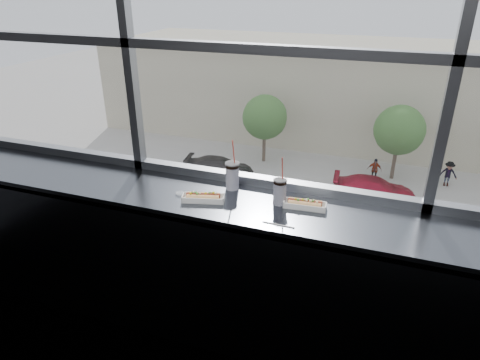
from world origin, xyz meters
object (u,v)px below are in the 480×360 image
(tree_center, at_px, (399,130))
(wrapper, at_px, (181,193))
(car_far_b, at_px, (375,186))
(car_near_a, at_px, (87,199))
(car_near_c, at_px, (354,249))
(car_near_b, at_px, (196,220))
(tree_left, at_px, (265,117))
(soda_cup_left, at_px, (232,174))
(pedestrian_b, at_px, (375,167))
(car_far_a, at_px, (220,164))
(loose_straw, at_px, (278,225))
(hotdog_tray_left, at_px, (203,197))
(soda_cup_right, at_px, (280,190))
(hotdog_tray_right, at_px, (305,204))
(pedestrian_c, at_px, (449,171))

(tree_center, bearing_deg, wrapper, -94.45)
(car_far_b, relative_size, car_near_a, 0.92)
(car_far_b, bearing_deg, car_near_c, 172.62)
(car_near_c, bearing_deg, car_near_a, 92.30)
(car_near_b, distance_m, tree_left, 12.26)
(soda_cup_left, relative_size, car_near_c, 0.05)
(car_near_b, xyz_separation_m, tree_center, (10.14, 12.00, 2.56))
(car_far_b, distance_m, car_near_c, 8.02)
(car_near_a, height_order, pedestrian_b, car_near_a)
(soda_cup_left, distance_m, car_far_a, 28.42)
(pedestrian_b, distance_m, tree_center, 3.08)
(loose_straw, height_order, tree_left, loose_straw)
(hotdog_tray_left, bearing_deg, soda_cup_right, 0.74)
(car_near_b, bearing_deg, soda_cup_left, -149.12)
(hotdog_tray_right, distance_m, tree_left, 30.63)
(car_far_a, relative_size, pedestrian_c, 2.64)
(hotdog_tray_left, relative_size, wrapper, 3.03)
(wrapper, relative_size, pedestrian_b, 0.05)
(wrapper, bearing_deg, pedestrian_c, 78.26)
(tree_left, bearing_deg, hotdog_tray_left, -74.68)
(car_far_a, relative_size, pedestrian_b, 2.86)
(soda_cup_right, bearing_deg, car_near_a, 134.46)
(hotdog_tray_right, bearing_deg, loose_straw, -116.21)
(car_far_b, xyz_separation_m, pedestrian_c, (4.75, 3.97, 0.06))
(car_far_a, bearing_deg, soda_cup_right, -164.21)
(wrapper, bearing_deg, soda_cup_left, 35.13)
(hotdog_tray_right, xyz_separation_m, wrapper, (-0.80, -0.10, -0.01))
(car_near_c, distance_m, pedestrian_b, 11.15)
(tree_left, bearing_deg, car_far_a, -118.68)
(hotdog_tray_left, distance_m, tree_center, 29.63)
(soda_cup_left, relative_size, loose_straw, 1.86)
(wrapper, bearing_deg, loose_straw, -12.68)
(soda_cup_right, xyz_separation_m, tree_left, (-8.23, 28.22, -8.52))
(pedestrian_c, bearing_deg, car_near_a, -150.50)
(pedestrian_b, xyz_separation_m, pedestrian_c, (4.92, 0.82, 0.09))
(hotdog_tray_left, distance_m, hotdog_tray_right, 0.64)
(soda_cup_left, distance_m, soda_cup_right, 0.37)
(car_near_a, xyz_separation_m, pedestrian_c, (21.16, 11.97, -0.03))
(car_near_a, distance_m, pedestrian_b, 19.69)
(tree_left, bearing_deg, car_near_c, -55.57)
(soda_cup_right, height_order, pedestrian_c, soda_cup_right)
(soda_cup_left, xyz_separation_m, tree_left, (-7.88, 28.12, -8.53))
(loose_straw, xyz_separation_m, pedestrian_c, (5.18, 28.44, -10.96))
(hotdog_tray_left, distance_m, pedestrian_c, 30.90)
(hotdog_tray_right, relative_size, soda_cup_left, 0.75)
(soda_cup_left, bearing_deg, loose_straw, -40.73)
(loose_straw, height_order, car_near_c, loose_straw)
(car_near_c, bearing_deg, hotdog_tray_left, -179.32)
(soda_cup_right, bearing_deg, car_near_b, 117.86)
(soda_cup_right, bearing_deg, car_far_b, 88.83)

